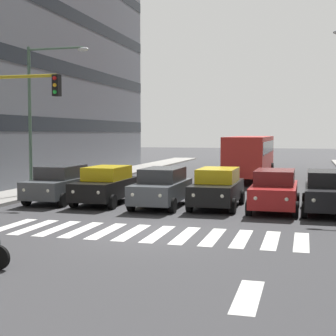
{
  "coord_description": "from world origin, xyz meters",
  "views": [
    {
      "loc": [
        -5.01,
        15.45,
        3.3
      ],
      "look_at": [
        0.3,
        -3.93,
        1.87
      ],
      "focal_mm": 53.75,
      "sensor_mm": 36.0,
      "label": 1
    }
  ],
  "objects": [
    {
      "name": "street_lamp_right",
      "position": [
        7.95,
        -7.37,
        4.72
      ],
      "size": [
        3.33,
        0.28,
        7.43
      ],
      "color": "#4C6B56",
      "rests_on": "sidewalk_right"
    },
    {
      "name": "car_4",
      "position": [
        3.82,
        -5.98,
        0.89
      ],
      "size": [
        2.02,
        4.44,
        1.72
      ],
      "color": "black",
      "rests_on": "ground_plane"
    },
    {
      "name": "car_3",
      "position": [
        1.07,
        -5.7,
        0.89
      ],
      "size": [
        2.02,
        4.44,
        1.72
      ],
      "color": "#474C51",
      "rests_on": "ground_plane"
    },
    {
      "name": "crosswalk_markings",
      "position": [
        -0.0,
        0.0,
        0.0
      ],
      "size": [
        10.35,
        2.8,
        0.01
      ],
      "color": "silver",
      "rests_on": "ground_plane"
    },
    {
      "name": "ground_plane",
      "position": [
        0.0,
        0.0,
        0.0
      ],
      "size": [
        180.0,
        180.0,
        0.0
      ],
      "primitive_type": "plane",
      "color": "#38383A"
    },
    {
      "name": "car_1",
      "position": [
        -3.79,
        -5.88,
        0.89
      ],
      "size": [
        2.02,
        4.44,
        1.72
      ],
      "color": "maroon",
      "rests_on": "ground_plane"
    },
    {
      "name": "car_5",
      "position": [
        6.15,
        -6.0,
        0.89
      ],
      "size": [
        2.02,
        4.44,
        1.72
      ],
      "color": "#474C51",
      "rests_on": "ground_plane"
    },
    {
      "name": "lane_arrow_0",
      "position": [
        -3.95,
        5.5,
        0.0
      ],
      "size": [
        0.5,
        2.2,
        0.01
      ],
      "primitive_type": "cube",
      "color": "silver",
      "rests_on": "ground_plane"
    },
    {
      "name": "bus_behind_traffic",
      "position": [
        -1.33,
        -19.81,
        1.86
      ],
      "size": [
        2.78,
        10.5,
        3.0
      ],
      "color": "red",
      "rests_on": "ground_plane"
    },
    {
      "name": "car_0",
      "position": [
        -5.92,
        -5.87,
        0.89
      ],
      "size": [
        2.02,
        4.44,
        1.72
      ],
      "color": "black",
      "rests_on": "ground_plane"
    },
    {
      "name": "building_right_block_0",
      "position": [
        15.27,
        -16.58,
        9.5
      ],
      "size": [
        9.35,
        29.89,
        18.99
      ],
      "color": "slate",
      "rests_on": "ground_plane"
    },
    {
      "name": "car_2",
      "position": [
        -1.33,
        -6.16,
        0.89
      ],
      "size": [
        2.02,
        4.44,
        1.72
      ],
      "color": "black",
      "rests_on": "ground_plane"
    }
  ]
}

